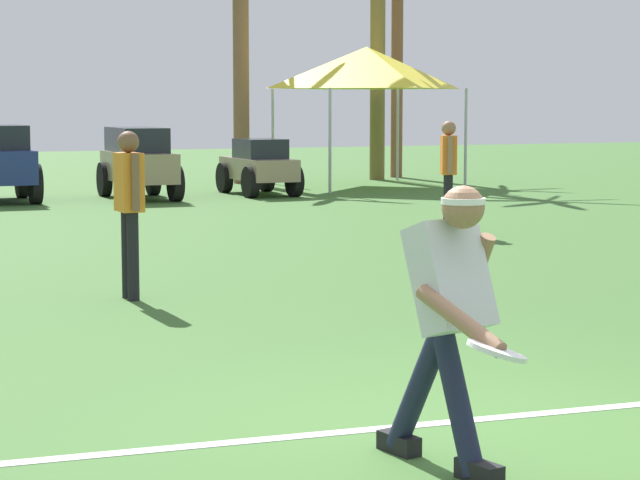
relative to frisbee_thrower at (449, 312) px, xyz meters
name	(u,v)px	position (x,y,z in m)	size (l,w,h in m)	color
ground_plane	(478,434)	(0.49, 0.53, -0.80)	(80.00, 80.00, 0.00)	#3B662C
field_line_paint	(453,422)	(0.49, 0.81, -0.80)	(21.74, 0.10, 0.01)	white
frisbee_thrower	(449,312)	(0.00, 0.00, 0.00)	(0.47, 1.12, 1.43)	#191E38
frisbee_in_flight	(497,351)	(-0.09, -0.58, -0.08)	(0.34, 0.35, 0.10)	white
teammate_near_sideline	(129,198)	(-0.03, 5.91, 0.14)	(0.21, 0.49, 1.56)	black
teammate_midfield	(448,166)	(5.57, 9.86, 0.14)	(0.32, 0.48, 1.56)	black
parked_car_slot_d	(0,161)	(0.78, 17.94, -0.06)	(1.22, 2.37, 1.40)	navy
parked_car_slot_e	(138,160)	(3.27, 17.60, -0.08)	(1.21, 2.43, 1.34)	#998466
parked_car_slot_f	(259,166)	(5.72, 17.64, -0.24)	(1.10, 2.21, 1.10)	#998466
palm_tree_left_of_centre	(241,43)	(6.57, 20.99, 2.31)	(2.95, 3.12, 5.24)	brown
palm_tree_far_right	(397,39)	(10.78, 21.63, 2.52)	(3.27, 2.84, 5.26)	brown
event_tent	(367,68)	(8.68, 18.92, 1.74)	(3.26, 3.26, 2.99)	#B2B5BA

